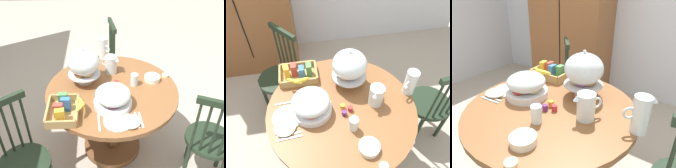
{
  "view_description": "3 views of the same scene",
  "coord_description": "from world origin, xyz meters",
  "views": [
    {
      "loc": [
        -1.61,
        0.01,
        2.06
      ],
      "look_at": [
        0.15,
        -0.09,
        0.79
      ],
      "focal_mm": 40.94,
      "sensor_mm": 36.0,
      "label": 1
    },
    {
      "loc": [
        -0.06,
        -1.06,
        2.07
      ],
      "look_at": [
        0.15,
        0.06,
        0.84
      ],
      "focal_mm": 34.77,
      "sensor_mm": 36.0,
      "label": 2
    },
    {
      "loc": [
        0.87,
        -0.98,
        1.44
      ],
      "look_at": [
        0.15,
        0.06,
        0.84
      ],
      "focal_mm": 31.94,
      "sensor_mm": 36.0,
      "label": 3
    }
  ],
  "objects": [
    {
      "name": "windsor_chair_by_cabinet",
      "position": [
        -0.36,
        0.62,
        0.45
      ],
      "size": [
        0.47,
        0.47,
        0.97
      ],
      "color": "#1E2D1E",
      "rests_on": "ground_plane"
    },
    {
      "name": "pastry_stand_with_dome",
      "position": [
        0.25,
        0.15,
        0.94
      ],
      "size": [
        0.28,
        0.28,
        0.34
      ],
      "color": "silver",
      "rests_on": "dining_table"
    },
    {
      "name": "jam_jar_strawberry",
      "position": [
        0.21,
        -0.13,
        0.76
      ],
      "size": [
        0.04,
        0.04,
        0.04
      ],
      "primitive_type": "cylinder",
      "color": "#B7282D",
      "rests_on": "dining_table"
    },
    {
      "name": "china_plate_small",
      "position": [
        -0.28,
        -0.2,
        0.76
      ],
      "size": [
        0.15,
        0.15,
        0.01
      ],
      "primitive_type": "cylinder",
      "color": "white",
      "rests_on": "china_plate_large"
    },
    {
      "name": "china_plate_large",
      "position": [
        -0.26,
        -0.11,
        0.75
      ],
      "size": [
        0.22,
        0.22,
        0.01
      ],
      "primitive_type": "cylinder",
      "color": "white",
      "rests_on": "dining_table"
    },
    {
      "name": "cereal_bowl",
      "position": [
        0.26,
        -0.45,
        0.76
      ],
      "size": [
        0.14,
        0.14,
        0.04
      ],
      "primitive_type": "cylinder",
      "color": "white",
      "rests_on": "dining_table"
    },
    {
      "name": "jam_jar_grape",
      "position": [
        0.15,
        -0.16,
        0.76
      ],
      "size": [
        0.04,
        0.04,
        0.04
      ],
      "primitive_type": "cylinder",
      "color": "#5B2366",
      "rests_on": "dining_table"
    },
    {
      "name": "wooden_armoire",
      "position": [
        -0.72,
        1.5,
        0.98
      ],
      "size": [
        1.18,
        0.6,
        1.96
      ],
      "color": "brown",
      "rests_on": "ground_plane"
    },
    {
      "name": "cereal_basket",
      "position": [
        -0.15,
        0.29,
        0.79
      ],
      "size": [
        0.32,
        0.3,
        0.12
      ],
      "color": "tan",
      "rests_on": "dining_table"
    },
    {
      "name": "ground_plane",
      "position": [
        0.0,
        0.0,
        0.0
      ],
      "size": [
        10.0,
        10.0,
        0.0
      ],
      "primitive_type": "plane",
      "color": "#A89E8E"
    },
    {
      "name": "dining_table",
      "position": [
        0.15,
        -0.09,
        0.51
      ],
      "size": [
        1.13,
        1.13,
        0.74
      ],
      "color": "brown",
      "rests_on": "ground_plane"
    },
    {
      "name": "jam_jar_apricot",
      "position": [
        0.15,
        -0.1,
        0.76
      ],
      "size": [
        0.04,
        0.04,
        0.04
      ],
      "primitive_type": "cylinder",
      "color": "orange",
      "rests_on": "dining_table"
    },
    {
      "name": "wall_back",
      "position": [
        0.0,
        1.83,
        1.3
      ],
      "size": [
        4.8,
        0.06,
        2.6
      ],
      "primitive_type": "cube",
      "color": "silver",
      "rests_on": "ground_plane"
    },
    {
      "name": "table_knife",
      "position": [
        -0.25,
        -0.25,
        0.74
      ],
      "size": [
        0.17,
        0.02,
        0.01
      ],
      "primitive_type": "cube",
      "rotation": [
        0.0,
        0.0,
        3.2
      ],
      "color": "silver",
      "rests_on": "dining_table"
    },
    {
      "name": "orange_juice_pitcher",
      "position": [
        0.41,
        -0.09,
        0.82
      ],
      "size": [
        0.12,
        0.18,
        0.17
      ],
      "color": "silver",
      "rests_on": "dining_table"
    },
    {
      "name": "drinking_glass",
      "position": [
        0.19,
        -0.28,
        0.8
      ],
      "size": [
        0.06,
        0.06,
        0.11
      ],
      "primitive_type": "cylinder",
      "color": "silver",
      "rests_on": "dining_table"
    },
    {
      "name": "milk_pitcher",
      "position": [
        0.7,
        -0.03,
        0.84
      ],
      "size": [
        0.16,
        0.12,
        0.21
      ],
      "color": "silver",
      "rests_on": "dining_table"
    },
    {
      "name": "fruit_platter_covered",
      "position": [
        -0.08,
        -0.08,
        0.83
      ],
      "size": [
        0.3,
        0.3,
        0.18
      ],
      "color": "silver",
      "rests_on": "dining_table"
    },
    {
      "name": "dinner_fork",
      "position": [
        -0.25,
        -0.28,
        0.74
      ],
      "size": [
        0.17,
        0.02,
        0.01
      ],
      "primitive_type": "cube",
      "rotation": [
        0.0,
        0.0,
        3.2
      ],
      "color": "silver",
      "rests_on": "dining_table"
    },
    {
      "name": "soup_spoon",
      "position": [
        -0.27,
        0.03,
        0.74
      ],
      "size": [
        0.17,
        0.02,
        0.01
      ],
      "primitive_type": "cube",
      "rotation": [
        0.0,
        0.0,
        3.2
      ],
      "color": "silver",
      "rests_on": "dining_table"
    },
    {
      "name": "butter_dish",
      "position": [
        0.31,
        -0.58,
        0.75
      ],
      "size": [
        0.06,
        0.06,
        0.02
      ],
      "primitive_type": "cylinder",
      "color": "beige",
      "rests_on": "dining_table"
    }
  ]
}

